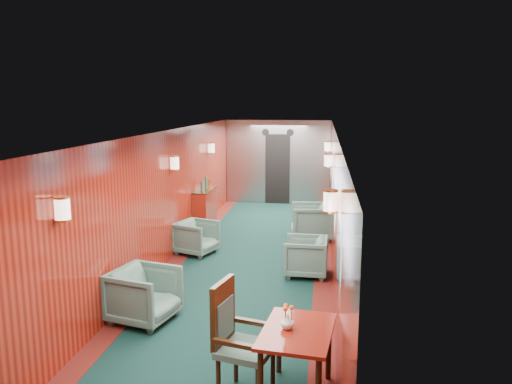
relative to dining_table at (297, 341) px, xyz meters
The scene contains 12 objects.
room 4.03m from the dining_table, 106.36° to the left, with size 12.00×12.10×2.40m.
bulkhead 9.73m from the dining_table, 96.49° to the left, with size 2.98×0.17×2.39m.
windows_right 4.10m from the dining_table, 84.42° to the left, with size 0.02×8.60×0.80m.
wall_sconces 4.60m from the dining_table, 104.31° to the left, with size 2.97×7.97×0.25m.
dining_table is the anchor object (origin of this frame).
side_chair 0.61m from the dining_table, behind, with size 0.63×0.65×1.18m.
credenza 6.69m from the dining_table, 111.37° to the left, with size 0.34×1.08×1.25m.
flower_vase 0.21m from the dining_table, behind, with size 0.14×0.14×0.14m, color silver.
armchair_left_near 2.60m from the dining_table, 144.96° to the left, with size 0.77×0.80×0.73m, color #1B3F3A.
armchair_left_far 5.03m from the dining_table, 115.84° to the left, with size 0.69×0.71×0.64m, color #1B3F3A.
armchair_right_near 3.58m from the dining_table, 90.88° to the left, with size 0.70×0.72×0.66m, color #1B3F3A.
armchair_right_far 5.88m from the dining_table, 90.27° to the left, with size 0.82×0.84×0.76m, color #1B3F3A.
Camera 1 is at (1.32, -8.30, 2.91)m, focal length 35.00 mm.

